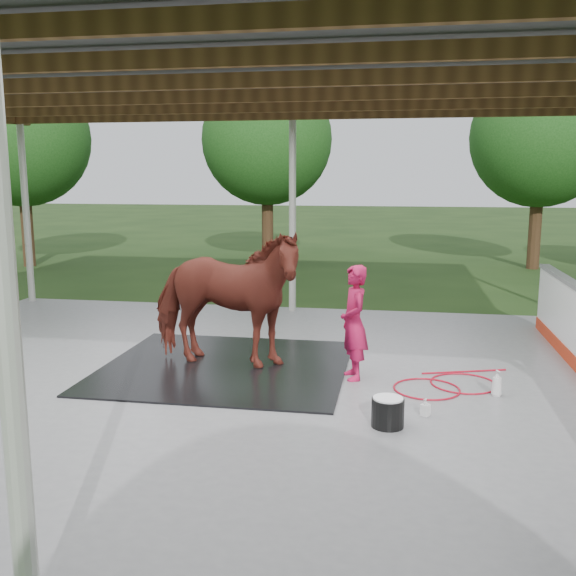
# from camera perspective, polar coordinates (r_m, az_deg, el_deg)

# --- Properties ---
(ground) EXTENTS (100.00, 100.00, 0.00)m
(ground) POSITION_cam_1_polar(r_m,az_deg,el_deg) (8.47, -4.87, -8.89)
(ground) COLOR #1E3814
(concrete_slab) EXTENTS (12.00, 10.00, 0.05)m
(concrete_slab) POSITION_cam_1_polar(r_m,az_deg,el_deg) (8.46, -4.87, -8.73)
(concrete_slab) COLOR slate
(concrete_slab) RESTS_ON ground
(pavilion_structure) EXTENTS (12.60, 10.60, 4.05)m
(pavilion_structure) POSITION_cam_1_polar(r_m,az_deg,el_deg) (8.11, -5.31, 18.68)
(pavilion_structure) COLOR beige
(pavilion_structure) RESTS_ON ground
(tree_belt) EXTENTS (28.00, 28.00, 5.80)m
(tree_belt) POSITION_cam_1_polar(r_m,az_deg,el_deg) (8.88, -1.77, 16.80)
(tree_belt) COLOR #382314
(tree_belt) RESTS_ON ground
(rubber_mat) EXTENTS (3.40, 3.19, 0.03)m
(rubber_mat) POSITION_cam_1_polar(r_m,az_deg,el_deg) (9.21, -5.57, -6.93)
(rubber_mat) COLOR black
(rubber_mat) RESTS_ON concrete_slab
(horse) EXTENTS (2.38, 1.26, 1.94)m
(horse) POSITION_cam_1_polar(r_m,az_deg,el_deg) (8.97, -5.68, -0.91)
(horse) COLOR maroon
(horse) RESTS_ON rubber_mat
(handler) EXTENTS (0.53, 0.65, 1.53)m
(handler) POSITION_cam_1_polar(r_m,az_deg,el_deg) (8.53, 5.88, -3.07)
(handler) COLOR #B91345
(handler) RESTS_ON concrete_slab
(wash_bucket) EXTENTS (0.35, 0.35, 0.33)m
(wash_bucket) POSITION_cam_1_polar(r_m,az_deg,el_deg) (7.13, 8.86, -10.81)
(wash_bucket) COLOR black
(wash_bucket) RESTS_ON concrete_slab
(soap_bottle_a) EXTENTS (0.16, 0.16, 0.33)m
(soap_bottle_a) POSITION_cam_1_polar(r_m,az_deg,el_deg) (8.37, 18.08, -8.05)
(soap_bottle_a) COLOR silver
(soap_bottle_a) RESTS_ON concrete_slab
(soap_bottle_b) EXTENTS (0.13, 0.13, 0.20)m
(soap_bottle_b) POSITION_cam_1_polar(r_m,az_deg,el_deg) (7.53, 12.12, -10.32)
(soap_bottle_b) COLOR #338CD8
(soap_bottle_b) RESTS_ON concrete_slab
(hose_coil) EXTENTS (1.55, 1.45, 0.02)m
(hose_coil) POSITION_cam_1_polar(r_m,az_deg,el_deg) (8.60, 13.86, -8.43)
(hose_coil) COLOR #A80C20
(hose_coil) RESTS_ON concrete_slab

